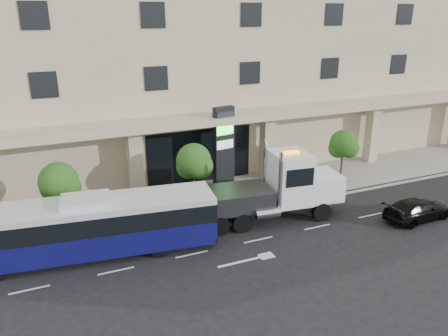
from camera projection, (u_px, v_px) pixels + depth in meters
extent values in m
plane|color=black|center=(247.00, 228.00, 26.06)|extent=(120.00, 120.00, 0.00)
cube|color=gray|center=(215.00, 197.00, 30.35)|extent=(120.00, 6.00, 0.15)
cube|color=gray|center=(233.00, 214.00, 27.76)|extent=(120.00, 0.30, 0.15)
cube|color=tan|center=(167.00, 40.00, 36.08)|extent=(60.00, 15.00, 20.00)
cube|color=tan|center=(205.00, 119.00, 30.18)|extent=(60.00, 2.80, 0.50)
cube|color=black|center=(200.00, 156.00, 32.22)|extent=(8.00, 0.12, 4.00)
cube|color=tan|center=(136.00, 164.00, 29.20)|extent=(0.90, 0.90, 4.90)
cube|color=tan|center=(267.00, 147.00, 32.91)|extent=(0.90, 0.90, 4.90)
cube|color=tan|center=(372.00, 133.00, 36.62)|extent=(0.90, 0.90, 4.90)
cylinder|color=#422B19|center=(62.00, 209.00, 24.94)|extent=(0.14, 0.14, 2.80)
sphere|color=#254F16|center=(59.00, 181.00, 24.36)|extent=(2.20, 2.20, 2.20)
sphere|color=#254F16|center=(66.00, 187.00, 24.42)|extent=(1.65, 1.65, 1.65)
sphere|color=#254F16|center=(54.00, 188.00, 24.55)|extent=(1.54, 1.54, 1.54)
cylinder|color=#422B19|center=(194.00, 187.00, 27.88)|extent=(0.14, 0.14, 2.94)
sphere|color=#254F16|center=(194.00, 161.00, 27.27)|extent=(2.20, 2.20, 2.20)
sphere|color=#254F16|center=(200.00, 166.00, 27.34)|extent=(1.65, 1.65, 1.65)
sphere|color=#254F16|center=(188.00, 167.00, 27.47)|extent=(1.54, 1.54, 1.54)
cylinder|color=#422B19|center=(341.00, 165.00, 32.18)|extent=(0.14, 0.14, 2.73)
sphere|color=#254F16|center=(343.00, 144.00, 31.61)|extent=(2.00, 2.00, 2.00)
sphere|color=#254F16|center=(349.00, 148.00, 31.67)|extent=(1.50, 1.50, 1.50)
sphere|color=#254F16|center=(338.00, 148.00, 31.80)|extent=(1.40, 1.40, 1.40)
cylinder|color=black|center=(4.00, 247.00, 22.94)|extent=(1.13, 0.46, 1.10)
cylinder|color=black|center=(160.00, 247.00, 22.92)|extent=(1.13, 0.46, 1.10)
cylinder|color=black|center=(154.00, 227.00, 25.01)|extent=(1.13, 0.46, 1.10)
cube|color=#0E0E4F|center=(90.00, 237.00, 22.88)|extent=(13.41, 4.35, 1.32)
cube|color=black|center=(87.00, 218.00, 22.49)|extent=(13.41, 4.39, 0.99)
cube|color=silver|center=(86.00, 206.00, 22.27)|extent=(13.41, 4.35, 0.33)
cube|color=silver|center=(85.00, 200.00, 22.16)|extent=(2.61, 2.04, 0.33)
cube|color=#2D3033|center=(210.00, 230.00, 24.77)|extent=(0.48, 2.74, 0.33)
cube|color=#2D3033|center=(268.00, 206.00, 26.96)|extent=(9.20, 2.11, 0.43)
cube|color=white|center=(320.00, 185.00, 27.56)|extent=(2.42, 2.70, 1.61)
cube|color=silver|center=(335.00, 183.00, 27.85)|extent=(0.32, 2.14, 1.29)
cube|color=white|center=(290.00, 177.00, 26.73)|extent=(2.44, 2.91, 3.12)
cube|color=black|center=(305.00, 168.00, 26.84)|extent=(0.37, 2.36, 1.29)
cylinder|color=silver|center=(280.00, 182.00, 25.25)|extent=(0.21, 0.21, 3.65)
cylinder|color=silver|center=(265.00, 169.00, 27.38)|extent=(0.21, 0.21, 3.65)
cube|color=#2D3033|center=(233.00, 199.00, 26.07)|extent=(4.78, 3.08, 1.18)
cube|color=#2D3033|center=(191.00, 214.00, 25.59)|extent=(1.74, 0.49, 0.24)
cube|color=#2D3033|center=(181.00, 222.00, 25.56)|extent=(0.49, 1.95, 0.19)
cube|color=orange|center=(291.00, 152.00, 26.18)|extent=(1.00, 0.48, 0.15)
cylinder|color=black|center=(321.00, 212.00, 26.86)|extent=(1.21, 0.48, 1.18)
cylinder|color=black|center=(305.00, 198.00, 28.90)|extent=(1.21, 0.48, 1.18)
cylinder|color=black|center=(242.00, 223.00, 25.47)|extent=(1.21, 0.48, 1.18)
cylinder|color=black|center=(231.00, 207.00, 27.50)|extent=(1.21, 0.48, 1.18)
cylinder|color=black|center=(219.00, 226.00, 25.09)|extent=(1.21, 0.48, 1.18)
cylinder|color=black|center=(209.00, 210.00, 27.13)|extent=(1.21, 0.48, 1.18)
imported|color=black|center=(417.00, 209.00, 27.00)|extent=(4.70, 2.09, 1.34)
cube|color=black|center=(224.00, 149.00, 30.55)|extent=(1.56, 0.74, 5.99)
cube|color=#26DC24|center=(225.00, 128.00, 29.76)|extent=(1.29, 0.27, 1.00)
cube|color=silver|center=(225.00, 144.00, 30.17)|extent=(1.29, 0.27, 0.60)
cube|color=#262628|center=(225.00, 115.00, 29.46)|extent=(1.29, 0.27, 0.40)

